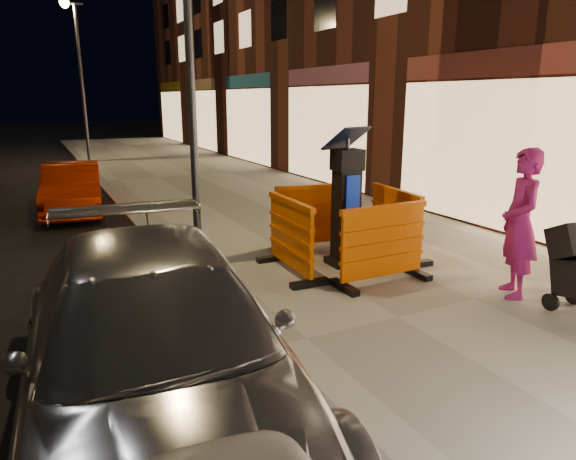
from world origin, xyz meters
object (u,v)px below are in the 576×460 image
barrier_kerbside (291,237)px  car_red (75,213)px  barrier_bldgside (395,223)px  man (520,224)px  barrier_back (315,217)px  parking_kiosk (346,201)px  car_silver (160,421)px  barrier_front (383,245)px

barrier_kerbside → car_red: bearing=22.6°
barrier_bldgside → man: size_ratio=0.74×
barrier_back → barrier_kerbside: same height
parking_kiosk → car_silver: 4.46m
barrier_bldgside → parking_kiosk: bearing=96.1°
man → car_silver: bearing=-53.3°
barrier_kerbside → car_silver: barrier_kerbside is taller
barrier_bldgside → man: (0.32, -2.10, 0.41)m
barrier_kerbside → parking_kiosk: bearing=-87.9°
barrier_back → car_silver: (-3.49, -3.48, -0.71)m
barrier_front → barrier_back: (0.00, 1.90, 0.00)m
barrier_back → barrier_bldgside: (0.95, -0.95, 0.00)m
barrier_back → parking_kiosk: bearing=-82.9°
parking_kiosk → barrier_front: parking_kiosk is taller
barrier_back → barrier_kerbside: (-0.95, -0.95, 0.00)m
car_silver → car_red: car_silver is taller
parking_kiosk → man: size_ratio=1.03×
parking_kiosk → car_silver: parking_kiosk is taller
barrier_back → barrier_kerbside: size_ratio=1.00×
barrier_kerbside → man: size_ratio=0.74×
barrier_kerbside → barrier_bldgside: same height
barrier_kerbside → barrier_front: bearing=-132.9°
parking_kiosk → man: parking_kiosk is taller
barrier_bldgside → barrier_front: bearing=141.1°
barrier_front → man: size_ratio=0.74×
barrier_kerbside → barrier_bldgside: (1.90, 0.00, 0.00)m
barrier_kerbside → car_red: size_ratio=0.40×
barrier_back → car_red: barrier_back is taller
barrier_back → man: size_ratio=0.74×
car_red → man: size_ratio=1.86×
barrier_front → car_silver: barrier_front is taller
car_silver → barrier_front: bearing=29.9°
barrier_back → barrier_bldgside: 1.34m
parking_kiosk → barrier_back: size_ratio=1.40×
barrier_bldgside → car_red: bearing=39.6°
barrier_bldgside → car_red: 7.92m
barrier_front → barrier_back: size_ratio=1.00×
parking_kiosk → car_red: parking_kiosk is taller
car_red → barrier_back: bearing=-52.5°
parking_kiosk → car_silver: bearing=-140.0°
barrier_front → barrier_kerbside: bearing=134.1°
barrier_bldgside → car_red: size_ratio=0.40×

